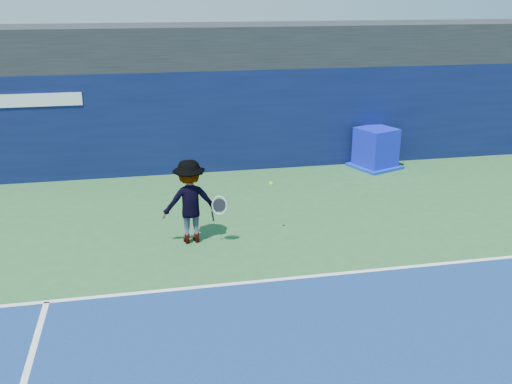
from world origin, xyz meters
TOP-DOWN VIEW (x-y plane):
  - ground at (0.00, 0.00)m, footprint 80.00×80.00m
  - baseline at (0.00, 3.00)m, footprint 24.00×0.10m
  - stadium_band at (0.00, 11.50)m, footprint 36.00×3.00m
  - back_wall_assembly at (-0.00, 10.50)m, footprint 36.00×1.03m
  - equipment_cart at (3.80, 9.52)m, footprint 1.66×1.66m
  - tennis_player at (-2.27, 5.11)m, footprint 1.38×0.78m
  - tennis_ball at (-0.48, 5.16)m, footprint 0.07×0.07m

SIDE VIEW (x-z plane):
  - ground at x=0.00m, z-range 0.00..0.00m
  - baseline at x=0.00m, z-range 0.01..0.01m
  - equipment_cart at x=3.80m, z-range -0.05..1.17m
  - tennis_player at x=-2.27m, z-range 0.00..1.84m
  - tennis_ball at x=-0.48m, z-range 1.16..1.23m
  - back_wall_assembly at x=0.00m, z-range 0.00..3.00m
  - stadium_band at x=0.00m, z-range 3.00..4.20m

